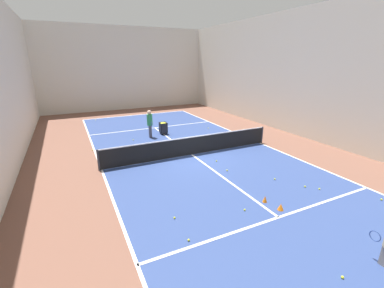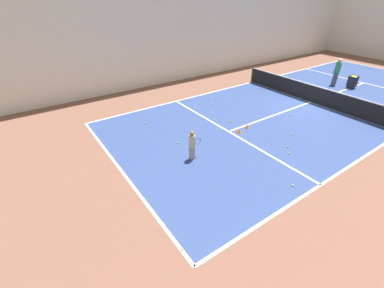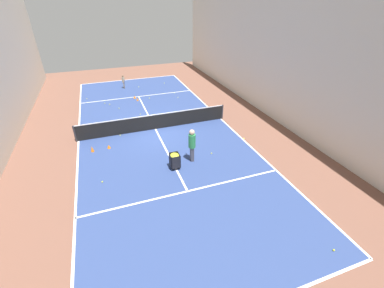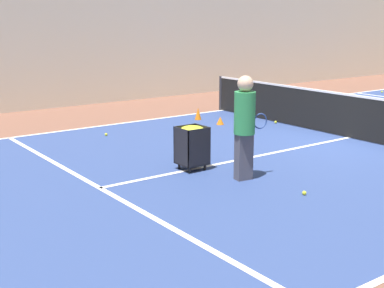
{
  "view_description": "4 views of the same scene",
  "coord_description": "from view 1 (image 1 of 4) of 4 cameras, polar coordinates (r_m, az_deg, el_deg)",
  "views": [
    {
      "loc": [
        -5.71,
        -11.72,
        4.91
      ],
      "look_at": [
        0.0,
        0.0,
        0.62
      ],
      "focal_mm": 24.0,
      "sensor_mm": 36.0,
      "label": 1
    },
    {
      "loc": [
        7.74,
        -13.96,
        5.7
      ],
      "look_at": [
        0.87,
        -9.18,
        0.68
      ],
      "focal_mm": 24.0,
      "sensor_mm": 36.0,
      "label": 2
    },
    {
      "loc": [
        2.79,
        14.82,
        7.65
      ],
      "look_at": [
        -1.03,
        4.21,
        1.0
      ],
      "focal_mm": 24.0,
      "sensor_mm": 36.0,
      "label": 3
    },
    {
      "loc": [
        -7.74,
        10.22,
        2.78
      ],
      "look_at": [
        0.02,
        4.56,
        0.49
      ],
      "focal_mm": 50.0,
      "sensor_mm": 36.0,
      "label": 4
    }
  ],
  "objects": [
    {
      "name": "tennis_ball_12",
      "position": [
        7.78,
        -0.75,
        -20.57
      ],
      "size": [
        0.07,
        0.07,
        0.07
      ],
      "primitive_type": "sphere",
      "color": "yellow",
      "rests_on": "ground"
    },
    {
      "name": "tennis_ball_3",
      "position": [
        15.63,
        -21.23,
        -1.24
      ],
      "size": [
        0.07,
        0.07,
        0.07
      ],
      "primitive_type": "sphere",
      "color": "yellow",
      "rests_on": "ground"
    },
    {
      "name": "court_playing_area",
      "position": [
        13.93,
        0.0,
        -2.42
      ],
      "size": [
        9.38,
        23.54,
        0.0
      ],
      "color": "navy",
      "rests_on": "ground"
    },
    {
      "name": "tennis_ball_1",
      "position": [
        7.68,
        30.46,
        -24.16
      ],
      "size": [
        0.07,
        0.07,
        0.07
      ],
      "primitive_type": "sphere",
      "color": "yellow",
      "rests_on": "ground"
    },
    {
      "name": "line_service_near",
      "position": [
        9.18,
        18.66,
        -15.18
      ],
      "size": [
        9.38,
        0.1,
        0.0
      ],
      "primitive_type": "cube",
      "color": "white",
      "rests_on": "ground"
    },
    {
      "name": "tennis_ball_17",
      "position": [
        9.22,
        11.63,
        -14.14
      ],
      "size": [
        0.07,
        0.07,
        0.07
      ],
      "primitive_type": "sphere",
      "color": "yellow",
      "rests_on": "ground"
    },
    {
      "name": "tennis_ball_14",
      "position": [
        13.07,
        5.45,
        -3.77
      ],
      "size": [
        0.07,
        0.07,
        0.07
      ],
      "primitive_type": "sphere",
      "color": "yellow",
      "rests_on": "ground"
    },
    {
      "name": "coach_at_net",
      "position": [
        17.05,
        -9.36,
        4.85
      ],
      "size": [
        0.41,
        0.71,
        1.82
      ],
      "rotation": [
        0.0,
        0.0,
        -1.72
      ],
      "color": "#4C4C56",
      "rests_on": "ground"
    },
    {
      "name": "ground_plane",
      "position": [
        13.93,
        0.0,
        -2.42
      ],
      "size": [
        34.45,
        34.45,
        0.0
      ],
      "primitive_type": "plane",
      "color": "brown"
    },
    {
      "name": "line_service_far",
      "position": [
        19.69,
        -8.29,
        3.59
      ],
      "size": [
        9.38,
        0.1,
        0.0
      ],
      "primitive_type": "cube",
      "color": "white",
      "rests_on": "ground"
    },
    {
      "name": "tennis_ball_10",
      "position": [
        23.41,
        -20.62,
        5.02
      ],
      "size": [
        0.07,
        0.07,
        0.07
      ],
      "primitive_type": "sphere",
      "color": "yellow",
      "rests_on": "ground"
    },
    {
      "name": "tennis_ball_16",
      "position": [
        24.84,
        -13.41,
        6.4
      ],
      "size": [
        0.07,
        0.07,
        0.07
      ],
      "primitive_type": "sphere",
      "color": "yellow",
      "rests_on": "ground"
    },
    {
      "name": "line_sideline_right",
      "position": [
        16.42,
        14.88,
        0.2
      ],
      "size": [
        0.1,
        23.54,
        0.0
      ],
      "primitive_type": "cube",
      "color": "white",
      "rests_on": "ground"
    },
    {
      "name": "tennis_ball_0",
      "position": [
        19.33,
        3.61,
        3.57
      ],
      "size": [
        0.07,
        0.07,
        0.07
      ],
      "primitive_type": "sphere",
      "color": "yellow",
      "rests_on": "ground"
    },
    {
      "name": "ball_cart",
      "position": [
        17.8,
        -6.41,
        4.0
      ],
      "size": [
        0.47,
        0.51,
        0.83
      ],
      "color": "black",
      "rests_on": "ground"
    },
    {
      "name": "tennis_ball_7",
      "position": [
        11.5,
        26.46,
        -8.93
      ],
      "size": [
        0.07,
        0.07,
        0.07
      ],
      "primitive_type": "sphere",
      "color": "yellow",
      "rests_on": "ground"
    },
    {
      "name": "training_cone_1",
      "position": [
        17.04,
        9.67,
        1.79
      ],
      "size": [
        0.19,
        0.19,
        0.33
      ],
      "primitive_type": "cone",
      "color": "orange",
      "rests_on": "ground"
    },
    {
      "name": "tennis_ball_11",
      "position": [
        15.11,
        7.47,
        -0.76
      ],
      "size": [
        0.07,
        0.07,
        0.07
      ],
      "primitive_type": "sphere",
      "color": "yellow",
      "rests_on": "ground"
    },
    {
      "name": "tennis_ball_4",
      "position": [
        11.88,
        36.51,
        -9.88
      ],
      "size": [
        0.07,
        0.07,
        0.07
      ],
      "primitive_type": "sphere",
      "color": "yellow",
      "rests_on": "ground"
    },
    {
      "name": "training_cone_2",
      "position": [
        9.83,
        15.9,
        -11.68
      ],
      "size": [
        0.17,
        0.17,
        0.24
      ],
      "primitive_type": "cone",
      "color": "orange",
      "rests_on": "ground"
    },
    {
      "name": "line_centre_service",
      "position": [
        13.93,
        0.0,
        -2.41
      ],
      "size": [
        0.1,
        12.95,
        0.0
      ],
      "primitive_type": "cube",
      "color": "white",
      "rests_on": "ground"
    },
    {
      "name": "tennis_ball_15",
      "position": [
        12.05,
        7.79,
        -5.82
      ],
      "size": [
        0.07,
        0.07,
        0.07
      ],
      "primitive_type": "sphere",
      "color": "yellow",
      "rests_on": "ground"
    },
    {
      "name": "tennis_ball_6",
      "position": [
        8.67,
        -3.91,
        -16.04
      ],
      "size": [
        0.07,
        0.07,
        0.07
      ],
      "primitive_type": "sphere",
      "color": "yellow",
      "rests_on": "ground"
    },
    {
      "name": "tennis_ball_8",
      "position": [
        11.46,
        23.82,
        -8.63
      ],
      "size": [
        0.07,
        0.07,
        0.07
      ],
      "primitive_type": "sphere",
      "color": "yellow",
      "rests_on": "ground"
    },
    {
      "name": "training_cone_0",
      "position": [
        9.54,
        19.11,
        -13.05
      ],
      "size": [
        0.21,
        0.21,
        0.23
      ],
      "primitive_type": "cone",
      "color": "orange",
      "rests_on": "ground"
    },
    {
      "name": "tennis_ball_5",
      "position": [
        16.81,
        -12.94,
        0.88
      ],
      "size": [
        0.07,
        0.07,
        0.07
      ],
      "primitive_type": "sphere",
      "color": "yellow",
      "rests_on": "ground"
    },
    {
      "name": "hall_enclosure_far",
      "position": [
        27.63,
        -14.59,
        15.82
      ],
      "size": [
        16.29,
        0.15,
        8.05
      ],
      "color": "silver",
      "rests_on": "ground"
    },
    {
      "name": "tennis_net",
      "position": [
        13.75,
        0.0,
        -0.34
      ],
      "size": [
        9.68,
        0.1,
        1.03
      ],
      "color": "#2D2D33",
      "rests_on": "ground"
    },
    {
      "name": "training_cone_3",
      "position": [
        16.52,
        7.26,
        1.15
      ],
      "size": [
        0.2,
        0.2,
        0.21
      ],
      "primitive_type": "cone",
      "color": "orange",
      "rests_on": "ground"
    },
    {
      "name": "line_sideline_left",
      "position": [
        12.75,
        -19.4,
        -5.52
      ],
      "size": [
        0.1,
        23.54,
        0.0
      ],
      "primitive_type": "cube",
      "color": "white",
      "rests_on": "ground"
    },
    {
      "name": "tennis_ball_9",
      "position": [
        11.67,
        17.91,
        -7.43
      ],
      "size": [
        0.07,
        0.07,
        0.07
      ],
      "primitive_type": "sphere",
      "color": "yellow",
      "rests_on": "ground"
    },
    {
      "name": "hall_enclosure_right",
      "position": [
        18.23,
        24.68,
        13.84
      ],
      "size": [
        0.15,
        30.75,
        8.05
      ],
      "color": "silver",
      "rests_on": "ground"
    },
    {
      "name": "line_baseline_far",
      "position": [
        24.67,
        -12.13,
        6.34
      ],
      "size": [
        9.38,
        0.1,
        0.0
      ],
      "primitive_type": "cube",
      "color": "white",
      "rests_on": "ground"
    }
  ]
}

